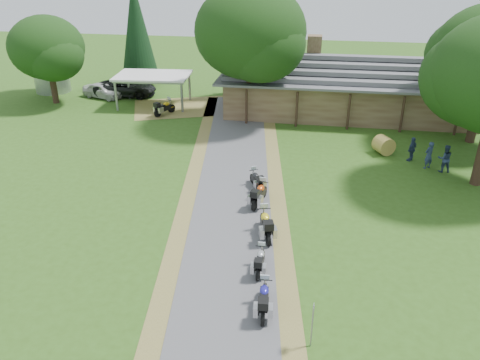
% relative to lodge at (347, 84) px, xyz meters
% --- Properties ---
extents(ground, '(120.00, 120.00, 0.00)m').
position_rel_lodge_xyz_m(ground, '(-6.00, -24.00, -2.45)').
color(ground, '#2F5317').
rests_on(ground, ground).
extents(driveway, '(51.95, 51.95, 0.00)m').
position_rel_lodge_xyz_m(driveway, '(-6.50, -20.00, -2.45)').
color(driveway, '#4F4F52').
rests_on(driveway, ground).
extents(lodge, '(21.40, 9.40, 4.90)m').
position_rel_lodge_xyz_m(lodge, '(0.00, 0.00, 0.00)').
color(lodge, brown).
rests_on(lodge, ground).
extents(silo, '(3.39, 3.39, 6.71)m').
position_rel_lodge_xyz_m(silo, '(-28.33, 1.97, 0.91)').
color(silo, gray).
rests_on(silo, ground).
extents(carport, '(6.73, 4.76, 2.78)m').
position_rel_lodge_xyz_m(carport, '(-16.92, -0.80, -1.06)').
color(carport, silver).
rests_on(carport, ground).
extents(car_white_sedan, '(3.75, 5.66, 1.74)m').
position_rel_lodge_xyz_m(car_white_sedan, '(-22.54, 0.69, -1.58)').
color(car_white_sedan, silver).
rests_on(car_white_sedan, ground).
extents(car_dark_suv, '(3.28, 6.53, 2.41)m').
position_rel_lodge_xyz_m(car_dark_suv, '(-20.62, 1.59, -1.24)').
color(car_dark_suv, black).
rests_on(car_dark_suv, ground).
extents(motorcycle_row_a, '(0.74, 1.93, 1.29)m').
position_rel_lodge_xyz_m(motorcycle_row_a, '(-4.10, -26.00, -1.80)').
color(motorcycle_row_a, '#221F95').
rests_on(motorcycle_row_a, ground).
extents(motorcycle_row_b, '(0.56, 1.69, 1.16)m').
position_rel_lodge_xyz_m(motorcycle_row_b, '(-4.56, -23.49, -1.87)').
color(motorcycle_row_b, '#939699').
rests_on(motorcycle_row_b, ground).
extents(motorcycle_row_c, '(1.22, 2.22, 1.45)m').
position_rel_lodge_xyz_m(motorcycle_row_c, '(-4.63, -20.67, -1.73)').
color(motorcycle_row_c, yellow).
rests_on(motorcycle_row_c, ground).
extents(motorcycle_row_d, '(1.04, 2.08, 1.36)m').
position_rel_lodge_xyz_m(motorcycle_row_d, '(-5.33, -17.54, -1.77)').
color(motorcycle_row_d, '#C54712').
rests_on(motorcycle_row_d, ground).
extents(motorcycle_row_e, '(1.30, 1.77, 1.17)m').
position_rel_lodge_xyz_m(motorcycle_row_e, '(-5.73, -15.64, -1.87)').
color(motorcycle_row_e, black).
rests_on(motorcycle_row_e, ground).
extents(motorcycle_carport_a, '(1.58, 2.12, 1.40)m').
position_rel_lodge_xyz_m(motorcycle_carport_a, '(-15.21, -3.32, -1.75)').
color(motorcycle_carport_a, gold).
rests_on(motorcycle_carport_a, ground).
extents(person_a, '(0.74, 0.71, 2.12)m').
position_rel_lodge_xyz_m(person_a, '(4.77, -11.10, -1.39)').
color(person_a, navy).
rests_on(person_a, ground).
extents(person_b, '(0.64, 0.48, 2.12)m').
position_rel_lodge_xyz_m(person_b, '(5.65, -11.50, -1.39)').
color(person_b, navy).
rests_on(person_b, ground).
extents(person_c, '(0.66, 0.69, 1.96)m').
position_rel_lodge_xyz_m(person_c, '(3.92, -10.06, -1.47)').
color(person_c, navy).
rests_on(person_c, ground).
extents(hay_bale, '(1.60, 1.56, 1.22)m').
position_rel_lodge_xyz_m(hay_bale, '(2.24, -9.04, -1.84)').
color(hay_bale, '#A9923E').
rests_on(hay_bale, ground).
extents(sign_post, '(0.34, 0.06, 1.87)m').
position_rel_lodge_xyz_m(sign_post, '(-2.25, -27.56, -1.52)').
color(sign_post, gray).
rests_on(sign_post, ground).
extents(oak_lodge_left, '(8.53, 8.53, 11.46)m').
position_rel_lodge_xyz_m(oak_lodge_left, '(-7.87, -3.59, 3.28)').
color(oak_lodge_left, black).
rests_on(oak_lodge_left, ground).
extents(oak_silo, '(6.48, 6.48, 8.04)m').
position_rel_lodge_xyz_m(oak_silo, '(-26.14, -1.57, 1.57)').
color(oak_silo, black).
rests_on(oak_silo, ground).
extents(cedar_near, '(3.46, 3.46, 12.09)m').
position_rel_lodge_xyz_m(cedar_near, '(-9.70, 3.37, 3.60)').
color(cedar_near, black).
rests_on(cedar_near, ground).
extents(cedar_far, '(3.71, 3.71, 10.48)m').
position_rel_lodge_xyz_m(cedar_far, '(-20.35, 5.23, 2.79)').
color(cedar_far, black).
rests_on(cedar_far, ground).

